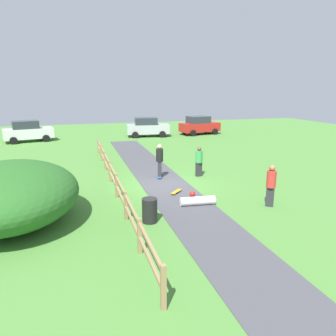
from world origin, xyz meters
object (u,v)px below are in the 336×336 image
skater_fallen (197,200)px  skater_riding (160,159)px  bush_large (10,194)px  parked_car_silver (147,127)px  trash_bin (150,210)px  bystander_green (199,160)px  parked_car_white (28,131)px  parked_car_red (199,125)px  bystander_red (271,184)px  skateboard_loose (176,192)px

skater_fallen → skater_riding: bearing=95.8°
bush_large → parked_car_silver: 21.44m
bush_large → trash_bin: bearing=-16.0°
skater_fallen → bystander_green: (1.72, 4.13, 0.72)m
skater_riding → trash_bin: bearing=-108.6°
skater_riding → parked_car_white: 17.25m
parked_car_white → parked_car_red: (16.80, 0.00, 0.00)m
parked_car_red → bush_large: bearing=-128.0°
bystander_red → bystander_green: (-1.09, 5.13, -0.06)m
parked_car_silver → bush_large: bearing=-116.1°
skater_fallen → parked_car_silver: (2.32, 19.48, 0.76)m
skateboard_loose → parked_car_silver: size_ratio=0.16×
trash_bin → parked_car_silver: (4.64, 20.63, 0.51)m
trash_bin → skater_fallen: bearing=26.4°
bush_large → skateboard_loose: (6.72, 1.43, -1.01)m
parked_car_silver → parked_car_white: same height
bush_large → trash_bin: (4.79, -1.38, -0.65)m
bystander_green → parked_car_red: bearing=67.9°
trash_bin → parked_car_red: 23.04m
skater_riding → bystander_green: size_ratio=1.10×
skateboard_loose → parked_car_red: 19.69m
bystander_green → parked_car_white: 18.63m
bystander_red → bystander_green: size_ratio=1.06×
skater_fallen → bystander_green: size_ratio=0.90×
bystander_green → parked_car_silver: (0.60, 15.36, 0.04)m
skater_fallen → parked_car_red: bearing=67.8°
skater_riding → skateboard_loose: size_ratio=2.59×
skater_riding → bystander_red: (3.26, -5.41, -0.07)m
bush_large → bystander_red: size_ratio=3.25×
bystander_green → parked_car_red: parked_car_red is taller
skater_fallen → skateboard_loose: size_ratio=2.12×
bush_large → parked_car_silver: bush_large is taller
trash_bin → skater_riding: bearing=71.4°
skater_riding → parked_car_red: bearing=60.9°
trash_bin → bystander_red: bystander_red is taller
trash_bin → parked_car_white: 21.63m
skater_riding → parked_car_white: parked_car_white is taller
bystander_green → skater_riding: bearing=172.7°
bystander_red → parked_car_red: 21.10m
skater_riding → skateboard_loose: (0.06, -2.75, -0.96)m
trash_bin → skater_riding: (1.87, 5.55, 0.60)m
skater_fallen → bystander_red: 3.09m
bush_large → skater_riding: bearing=32.1°
parked_car_silver → parked_car_red: 5.63m
skater_riding → bush_large: bearing=-147.9°
parked_car_red → skater_fallen: bearing=-112.2°
parked_car_silver → bystander_red: bearing=-88.6°
bystander_green → parked_car_silver: parked_car_silver is taller
skateboard_loose → parked_car_red: bearing=64.9°
skater_fallen → parked_car_silver: size_ratio=0.34×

